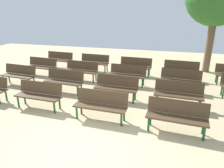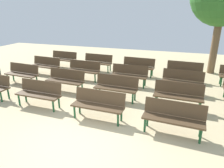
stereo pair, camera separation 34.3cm
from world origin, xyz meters
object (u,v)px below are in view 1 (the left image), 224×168
object	(u,v)px
bench_r0_c2	(101,104)
bench_r3_c1	(94,62)
bench_r1_c3	(178,93)
bench_r3_c0	(59,59)
bench_r3_c2	(135,65)
bench_r1_c0	(19,74)
bench_r3_c3	(181,69)
bench_r1_c2	(116,86)
bench_r0_c1	(39,94)
bench_r0_c3	(177,115)
bench_r2_c1	(81,69)
bench_r2_c0	(42,65)
bench_r1_c1	(64,80)
bench_r2_c2	(128,74)
bench_r2_c3	(181,79)

from	to	relation	value
bench_r0_c2	bench_r3_c1	bearing A→B (deg)	114.03
bench_r1_c3	bench_r3_c0	bearing A→B (deg)	153.50
bench_r3_c2	bench_r1_c0	bearing A→B (deg)	-145.64
bench_r3_c1	bench_r3_c3	xyz separation A→B (m)	(4.46, -0.31, 0.00)
bench_r1_c0	bench_r1_c2	distance (m)	4.49
bench_r0_c1	bench_r1_c2	bearing A→B (deg)	33.04
bench_r0_c3	bench_r2_c1	world-z (taller)	same
bench_r3_c0	bench_r2_c0	bearing A→B (deg)	-89.63
bench_r0_c3	bench_r1_c1	xyz separation A→B (m)	(-4.29, 1.82, 0.00)
bench_r1_c1	bench_r1_c2	xyz separation A→B (m)	(2.18, -0.13, 0.00)
bench_r1_c1	bench_r2_c0	distance (m)	2.76
bench_r3_c1	bench_r3_c2	world-z (taller)	same
bench_r1_c1	bench_r2_c0	xyz separation A→B (m)	(-2.16, 1.71, 0.00)
bench_r0_c2	bench_r2_c2	bearing A→B (deg)	88.78
bench_r0_c3	bench_r2_c1	xyz separation A→B (m)	(-4.25, 3.40, 0.00)
bench_r2_c2	bench_r1_c3	bearing A→B (deg)	-36.98
bench_r1_c0	bench_r3_c1	distance (m)	3.84
bench_r1_c2	bench_r3_c3	xyz separation A→B (m)	(2.39, 3.01, 0.00)
bench_r2_c0	bench_r3_c3	size ratio (longest dim) A/B	1.01
bench_r0_c2	bench_r3_c2	distance (m)	4.74
bench_r1_c0	bench_r1_c2	size ratio (longest dim) A/B	1.01
bench_r0_c1	bench_r3_c3	size ratio (longest dim) A/B	0.99
bench_r2_c0	bench_r2_c3	size ratio (longest dim) A/B	1.00
bench_r0_c3	bench_r3_c3	distance (m)	4.71
bench_r0_c2	bench_r1_c0	bearing A→B (deg)	158.41
bench_r2_c3	bench_r3_c1	xyz separation A→B (m)	(-4.39, 1.83, 0.00)
bench_r0_c2	bench_r3_c2	world-z (taller)	same
bench_r0_c2	bench_r3_c1	xyz separation A→B (m)	(-2.01, 4.90, 0.00)
bench_r1_c3	bench_r3_c1	world-z (taller)	same
bench_r1_c2	bench_r3_c2	xyz separation A→B (m)	(0.19, 3.16, 0.00)
bench_r0_c3	bench_r2_c1	distance (m)	5.44
bench_r2_c2	bench_r3_c2	world-z (taller)	same
bench_r2_c2	bench_r3_c1	xyz separation A→B (m)	(-2.17, 1.70, 0.00)
bench_r1_c1	bench_r3_c1	world-z (taller)	same
bench_r3_c0	bench_r3_c2	xyz separation A→B (m)	(4.43, -0.26, 0.00)
bench_r2_c2	bench_r3_c1	distance (m)	2.76
bench_r0_c2	bench_r1_c1	size ratio (longest dim) A/B	0.99
bench_r0_c2	bench_r1_c3	world-z (taller)	same
bench_r3_c2	bench_r3_c3	xyz separation A→B (m)	(2.19, -0.14, 0.00)
bench_r1_c0	bench_r2_c3	size ratio (longest dim) A/B	1.00
bench_r2_c2	bench_r1_c2	bearing A→B (deg)	-91.55
bench_r0_c2	bench_r3_c3	xyz separation A→B (m)	(2.45, 4.59, 0.00)
bench_r1_c1	bench_r0_c1	bearing A→B (deg)	-91.33
bench_r0_c3	bench_r3_c1	xyz separation A→B (m)	(-4.19, 5.01, 0.00)
bench_r0_c2	bench_r2_c0	world-z (taller)	same
bench_r2_c1	bench_r3_c3	xyz separation A→B (m)	(4.52, 1.31, 0.00)
bench_r2_c1	bench_r2_c3	size ratio (longest dim) A/B	1.00
bench_r0_c3	bench_r3_c3	xyz separation A→B (m)	(0.28, 4.70, 0.00)
bench_r1_c0	bench_r2_c0	size ratio (longest dim) A/B	1.00
bench_r2_c3	bench_r3_c0	xyz separation A→B (m)	(-6.55, 1.93, 0.00)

